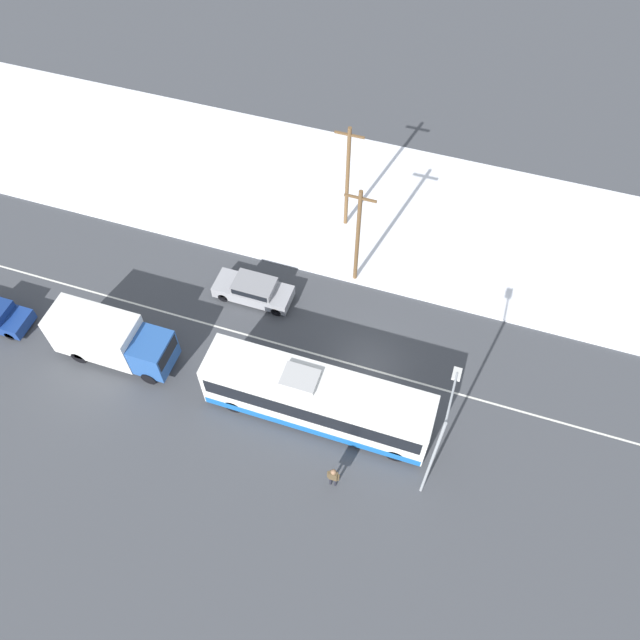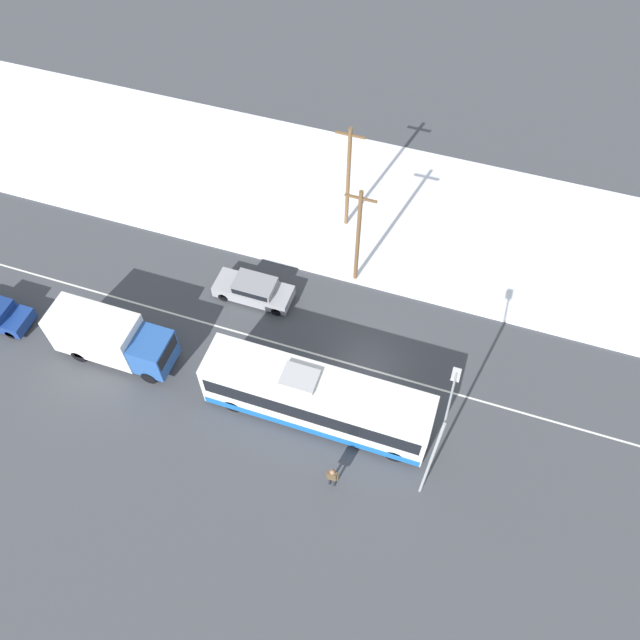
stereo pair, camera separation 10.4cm
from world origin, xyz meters
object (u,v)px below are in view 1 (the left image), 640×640
at_px(sedan_car, 254,289).
at_px(streetlamp, 438,440).
at_px(box_truck, 110,338).
at_px(pedestrian_at_stop, 333,476).
at_px(utility_pole_snowlot, 348,177).
at_px(city_bus, 317,399).
at_px(utility_pole_roadside, 358,236).

height_order(sedan_car, streetlamp, streetlamp).
xyz_separation_m(box_truck, streetlamp, (18.21, -1.82, 3.09)).
relative_size(box_truck, sedan_car, 1.44).
relative_size(sedan_car, streetlamp, 0.62).
relative_size(box_truck, pedestrian_at_stop, 3.86).
bearing_deg(utility_pole_snowlot, box_truck, -124.00).
distance_m(city_bus, sedan_car, 8.81).
distance_m(city_bus, pedestrian_at_stop, 4.00).
bearing_deg(utility_pole_snowlot, sedan_car, -114.40).
distance_m(pedestrian_at_stop, streetlamp, 5.88).
distance_m(city_bus, utility_pole_roadside, 9.87).
bearing_deg(pedestrian_at_stop, city_bus, 119.74).
bearing_deg(sedan_car, streetlamp, 146.69).
bearing_deg(utility_pole_roadside, utility_pole_snowlot, 113.97).
distance_m(box_truck, pedestrian_at_stop, 14.40).
height_order(box_truck, streetlamp, streetlamp).
bearing_deg(streetlamp, box_truck, 174.31).
bearing_deg(pedestrian_at_stop, utility_pole_roadside, 101.62).
bearing_deg(sedan_car, box_truck, 46.68).
xyz_separation_m(box_truck, utility_pole_snowlot, (9.37, 13.89, 2.33)).
xyz_separation_m(box_truck, sedan_car, (5.91, 6.27, -0.92)).
relative_size(city_bus, pedestrian_at_stop, 6.73).
distance_m(box_truck, utility_pole_snowlot, 16.92).
bearing_deg(utility_pole_roadside, city_bus, -85.71).
relative_size(city_bus, utility_pole_snowlot, 1.53).
bearing_deg(box_truck, city_bus, -0.11).
relative_size(box_truck, utility_pole_roadside, 0.93).
height_order(utility_pole_roadside, utility_pole_snowlot, utility_pole_snowlot).
bearing_deg(box_truck, sedan_car, 46.68).
relative_size(city_bus, box_truck, 1.75).
bearing_deg(streetlamp, utility_pole_snowlot, 119.38).
height_order(streetlamp, utility_pole_snowlot, utility_pole_snowlot).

